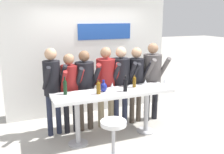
% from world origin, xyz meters
% --- Properties ---
extents(ground_plane, '(40.00, 40.00, 0.00)m').
position_xyz_m(ground_plane, '(0.00, 0.00, 0.00)').
color(ground_plane, '#B2ADA3').
extents(back_wall, '(3.85, 0.12, 2.83)m').
position_xyz_m(back_wall, '(0.00, 1.50, 1.42)').
color(back_wall, silver).
rests_on(back_wall, ground_plane).
extents(tasting_table, '(2.25, 0.59, 0.93)m').
position_xyz_m(tasting_table, '(-0.00, 0.00, 0.78)').
color(tasting_table, white).
rests_on(tasting_table, ground_plane).
extents(bar_stool, '(0.43, 0.43, 0.67)m').
position_xyz_m(bar_stool, '(-0.29, -0.69, 0.45)').
color(bar_stool, '#B2B2B7').
rests_on(bar_stool, ground_plane).
extents(person_far_left, '(0.44, 0.56, 1.71)m').
position_xyz_m(person_far_left, '(-1.02, 0.55, 1.07)').
color(person_far_left, '#23283D').
rests_on(person_far_left, ground_plane).
extents(person_left, '(0.42, 0.52, 1.59)m').
position_xyz_m(person_left, '(-0.70, 0.53, 0.98)').
color(person_left, black).
rests_on(person_left, ground_plane).
extents(person_center_left, '(0.48, 0.57, 1.63)m').
position_xyz_m(person_center_left, '(-0.39, 0.53, 1.00)').
color(person_center_left, '#473D33').
rests_on(person_center_left, ground_plane).
extents(person_center, '(0.53, 0.61, 1.68)m').
position_xyz_m(person_center, '(0.04, 0.52, 1.03)').
color(person_center, gray).
rests_on(person_center, ground_plane).
extents(person_center_right, '(0.43, 0.53, 1.67)m').
position_xyz_m(person_center_right, '(0.35, 0.47, 1.04)').
color(person_center_right, '#23283D').
rests_on(person_center_right, ground_plane).
extents(person_right, '(0.45, 0.55, 1.64)m').
position_xyz_m(person_right, '(0.71, 0.49, 1.02)').
color(person_right, '#473D33').
rests_on(person_right, ground_plane).
extents(person_far_right, '(0.50, 0.59, 1.72)m').
position_xyz_m(person_far_right, '(1.10, 0.48, 1.06)').
color(person_far_right, black).
rests_on(person_far_right, ground_plane).
extents(wine_bottle_0, '(0.07, 0.07, 0.32)m').
position_xyz_m(wine_bottle_0, '(-0.86, 0.14, 1.07)').
color(wine_bottle_0, black).
rests_on(wine_bottle_0, tasting_table).
extents(wine_bottle_1, '(0.08, 0.08, 0.26)m').
position_xyz_m(wine_bottle_1, '(-0.31, -0.05, 1.05)').
color(wine_bottle_1, brown).
rests_on(wine_bottle_1, tasting_table).
extents(wine_bottle_2, '(0.08, 0.08, 0.30)m').
position_xyz_m(wine_bottle_2, '(0.20, -0.07, 1.06)').
color(wine_bottle_2, black).
rests_on(wine_bottle_2, tasting_table).
extents(wine_bottle_3, '(0.07, 0.07, 0.25)m').
position_xyz_m(wine_bottle_3, '(0.47, 0.11, 1.04)').
color(wine_bottle_3, brown).
rests_on(wine_bottle_3, tasting_table).
extents(wine_glass_0, '(0.07, 0.07, 0.18)m').
position_xyz_m(wine_glass_0, '(0.63, -0.05, 1.05)').
color(wine_glass_0, silver).
rests_on(wine_glass_0, tasting_table).
extents(wine_glass_1, '(0.07, 0.07, 0.18)m').
position_xyz_m(wine_glass_1, '(-0.05, -0.03, 1.05)').
color(wine_glass_1, silver).
rests_on(wine_glass_1, tasting_table).
extents(wine_glass_2, '(0.07, 0.07, 0.18)m').
position_xyz_m(wine_glass_2, '(1.03, -0.10, 1.05)').
color(wine_glass_2, silver).
rests_on(wine_glass_2, tasting_table).
extents(decorative_vase, '(0.13, 0.13, 0.22)m').
position_xyz_m(decorative_vase, '(-0.18, 0.05, 1.01)').
color(decorative_vase, navy).
rests_on(decorative_vase, tasting_table).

